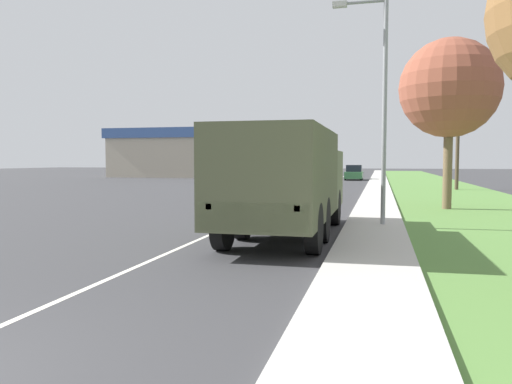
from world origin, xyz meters
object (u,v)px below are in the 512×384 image
(car_nearest_ahead, at_px, (263,186))
(car_second_ahead, at_px, (296,178))
(military_truck, at_px, (286,178))
(lamp_post, at_px, (378,89))
(car_third_ahead, at_px, (354,173))

(car_nearest_ahead, bearing_deg, car_second_ahead, 91.28)
(car_second_ahead, bearing_deg, military_truck, -81.20)
(lamp_post, bearing_deg, car_third_ahead, 93.89)
(military_truck, height_order, lamp_post, lamp_post)
(military_truck, relative_size, lamp_post, 1.14)
(car_second_ahead, distance_m, car_third_ahead, 14.36)
(military_truck, distance_m, lamp_post, 4.41)
(military_truck, distance_m, car_second_ahead, 27.70)
(car_third_ahead, distance_m, lamp_post, 38.81)
(car_nearest_ahead, bearing_deg, car_third_ahead, 82.30)
(military_truck, relative_size, car_nearest_ahead, 1.73)
(car_second_ahead, relative_size, car_third_ahead, 1.09)
(car_nearest_ahead, height_order, car_third_ahead, car_third_ahead)
(military_truck, bearing_deg, car_third_ahead, 90.35)
(military_truck, bearing_deg, lamp_post, 47.57)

